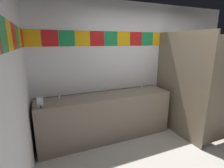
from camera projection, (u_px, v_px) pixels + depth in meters
The scene contains 10 objects.
ground_plane at pixel (194, 168), 2.55m from camera, with size 9.82×9.82×0.00m, color #B2ADA3.
wall_back at pixel (139, 67), 3.70m from camera, with size 4.46×0.09×2.62m.
wall_side at pixel (8, 110), 1.37m from camera, with size 0.09×3.23×2.62m.
vanity_counter at pixel (106, 116), 3.28m from camera, with size 2.54×0.58×0.87m.
faucet_left at pixel (59, 96), 2.93m from camera, with size 0.04×0.10×0.14m.
faucet_center at pixel (105, 91), 3.24m from camera, with size 0.04×0.10×0.14m.
faucet_right at pixel (142, 87), 3.56m from camera, with size 0.04×0.10×0.14m.
soap_dispenser at pixel (40, 102), 2.57m from camera, with size 0.09×0.09×0.16m.
stall_divider at pixel (196, 87), 3.16m from camera, with size 0.92×1.35×2.04m.
toilet at pixel (182, 110), 3.94m from camera, with size 0.39×0.49×0.74m.
Camera 1 is at (-1.98, -1.51, 1.86)m, focal length 26.99 mm.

